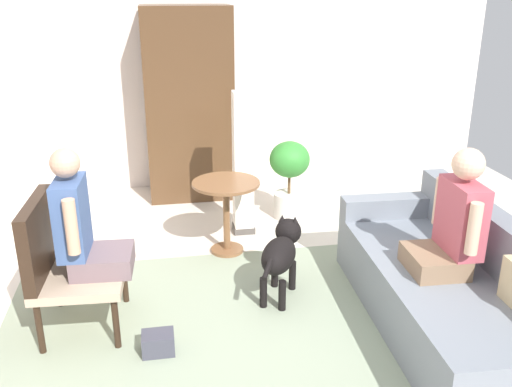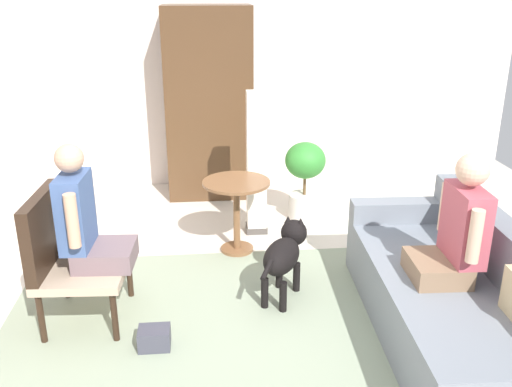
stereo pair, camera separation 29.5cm
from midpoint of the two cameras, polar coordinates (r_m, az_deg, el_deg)
name	(u,v)px [view 2 (the right image)]	position (r m, az deg, el deg)	size (l,w,h in m)	color
ground_plane	(248,326)	(4.07, 1.26, -13.34)	(7.43, 7.43, 0.00)	beige
back_wall	(225,67)	(6.59, -1.82, 12.71)	(6.76, 0.12, 2.76)	silver
area_rug	(223,335)	(3.98, -1.21, -14.18)	(3.10, 2.51, 0.01)	gray
couch	(451,295)	(4.14, 21.15, -9.62)	(0.97, 2.13, 0.81)	slate
armchair	(64,250)	(4.07, -16.96, -5.59)	(0.62, 0.71, 0.95)	black
person_on_couch	(457,230)	(3.90, 21.82, -3.49)	(0.44, 0.56, 0.86)	#84674D
person_on_armchair	(85,219)	(3.94, -14.97, -2.60)	(0.48, 0.52, 0.87)	#705A5F
round_end_table	(236,202)	(4.93, -0.33, -0.85)	(0.59, 0.59, 0.67)	brown
dog	(285,253)	(4.28, 4.90, -6.03)	(0.45, 0.73, 0.57)	black
potted_plant	(305,174)	(5.67, 6.47, 1.95)	(0.41, 0.41, 0.80)	beige
column_lamp	(256,165)	(5.27, 1.65, 2.91)	(0.20, 0.20, 1.37)	#4C4742
armoire_cabinet	(209,104)	(6.23, -3.43, 9.04)	(0.93, 0.56, 2.07)	#4C331E
handbag	(154,338)	(3.86, -8.07, -14.39)	(0.21, 0.16, 0.14)	#3F3F4C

